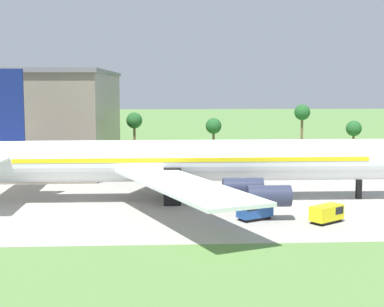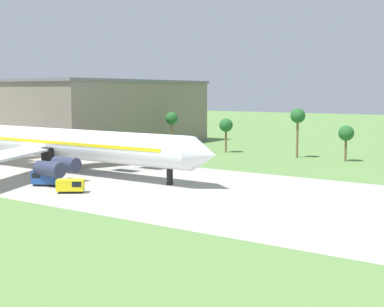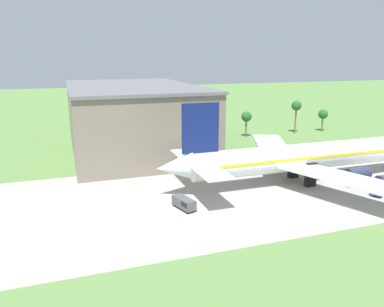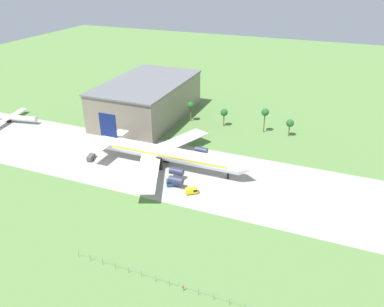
{
  "view_description": "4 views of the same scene",
  "coord_description": "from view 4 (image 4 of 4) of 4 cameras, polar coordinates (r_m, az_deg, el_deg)",
  "views": [
    {
      "loc": [
        -42.88,
        -82.29,
        16.95
      ],
      "look_at": [
        -38.3,
        1.43,
        6.87
      ],
      "focal_mm": 55.0,
      "sensor_mm": 36.0,
      "label": 1
    },
    {
      "loc": [
        40.95,
        -72.59,
        16.41
      ],
      "look_at": [
        -9.02,
        1.43,
        5.87
      ],
      "focal_mm": 50.0,
      "sensor_mm": 36.0,
      "label": 2
    },
    {
      "loc": [
        -91.12,
        -67.21,
        27.62
      ],
      "look_at": [
        -67.58,
        1.43,
        8.84
      ],
      "focal_mm": 35.0,
      "sensor_mm": 36.0,
      "label": 3
    },
    {
      "loc": [
        19.37,
        -117.33,
        74.18
      ],
      "look_at": [
        -29.89,
        5.0,
        6.0
      ],
      "focal_mm": 35.0,
      "sensor_mm": 36.0,
      "label": 4
    }
  ],
  "objects": [
    {
      "name": "ground_plane",
      "position": [
        140.16,
        10.68,
        -5.15
      ],
      "size": [
        600.0,
        600.0,
        0.0
      ],
      "primitive_type": "plane",
      "color": "#5B8442"
    },
    {
      "name": "fuel_truck",
      "position": [
        133.89,
        -0.01,
        -5.7
      ],
      "size": [
        4.66,
        4.14,
        2.19
      ],
      "color": "black",
      "rests_on": "ground_plane"
    },
    {
      "name": "no_stopping_sign",
      "position": [
        99.74,
        -1.4,
        -19.83
      ],
      "size": [
        0.44,
        0.08,
        1.68
      ],
      "color": "gray",
      "rests_on": "ground_plane"
    },
    {
      "name": "catering_van",
      "position": [
        161.65,
        -15.16,
        -0.54
      ],
      "size": [
        3.46,
        5.78,
        2.17
      ],
      "color": "black",
      "rests_on": "ground_plane"
    },
    {
      "name": "baggage_tug",
      "position": [
        138.2,
        -3.07,
        -4.45
      ],
      "size": [
        4.76,
        3.82,
        2.74
      ],
      "color": "black",
      "rests_on": "ground_plane"
    },
    {
      "name": "taxiway_strip",
      "position": [
        140.16,
        10.68,
        -5.15
      ],
      "size": [
        320.0,
        44.0,
        0.02
      ],
      "color": "#A8A399",
      "rests_on": "ground_plane"
    },
    {
      "name": "regional_aircraft",
      "position": [
        214.65,
        -26.23,
        4.97
      ],
      "size": [
        31.53,
        28.53,
        7.95
      ],
      "color": "silver",
      "rests_on": "ground_plane"
    },
    {
      "name": "terminal_building",
      "position": [
        198.13,
        -6.8,
        8.17
      ],
      "size": [
        36.72,
        61.2,
        19.48
      ],
      "color": "slate",
      "rests_on": "ground_plane"
    },
    {
      "name": "perimeter_fence",
      "position": [
        97.73,
        3.34,
        -20.82
      ],
      "size": [
        80.1,
        0.1,
        2.1
      ],
      "color": "slate",
      "rests_on": "ground_plane"
    },
    {
      "name": "palm_tree_row",
      "position": [
        184.48,
        7.5,
        6.07
      ],
      "size": [
        53.74,
        3.6,
        12.12
      ],
      "color": "brown",
      "rests_on": "ground_plane"
    },
    {
      "name": "jet_airliner",
      "position": [
        149.2,
        -3.98,
        -0.01
      ],
      "size": [
        70.74,
        58.72,
        18.93
      ],
      "color": "white",
      "rests_on": "ground_plane"
    }
  ]
}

